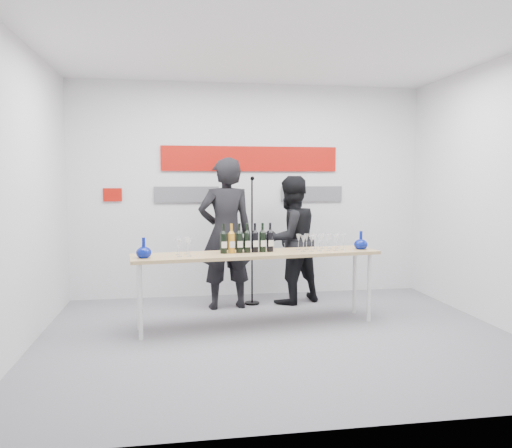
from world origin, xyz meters
The scene contains 12 objects.
ground centered at (0.00, 0.00, 0.00)m, with size 5.00×5.00×0.00m, color slate.
back_wall centered at (0.00, 2.00, 1.50)m, with size 5.00×0.04×3.00m, color silver.
signage centered at (-0.06, 1.97, 1.81)m, with size 3.38×0.02×0.79m.
tasting_table centered at (-0.15, 0.44, 0.77)m, with size 2.84×0.86×0.84m.
wine_bottles centered at (-0.26, 0.46, 1.00)m, with size 0.62×0.14×0.33m.
decanter_left centered at (-1.39, 0.25, 0.95)m, with size 0.16×0.16×0.21m, color navy, non-canonical shape.
decanter_right centered at (1.10, 0.52, 0.95)m, with size 0.16×0.16×0.21m, color navy, non-canonical shape.
glasses_left centered at (-0.98, 0.35, 0.93)m, with size 0.18×0.23×0.18m.
glasses_right centered at (0.62, 0.53, 0.93)m, with size 0.58×0.28×0.18m.
presenter_left centered at (-0.42, 1.28, 0.97)m, with size 0.70×0.46×1.93m, color black.
presenter_right centered at (0.46, 1.43, 0.85)m, with size 0.83×0.65×1.71m, color black.
mic_stand centered at (-0.06, 1.42, 0.52)m, with size 0.20×0.20×1.70m.
Camera 1 is at (-1.04, -5.05, 1.65)m, focal length 35.00 mm.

